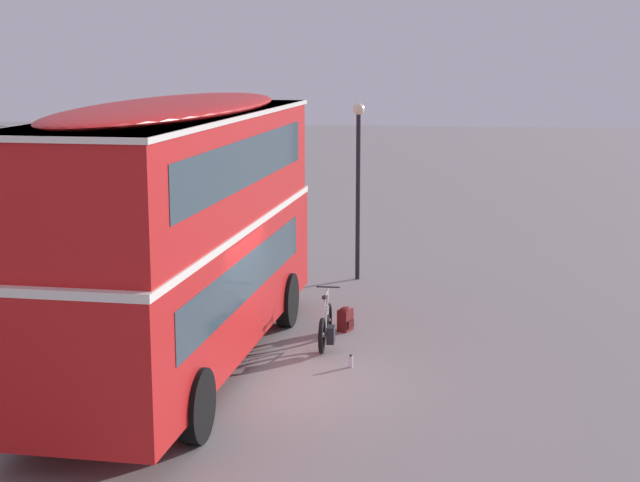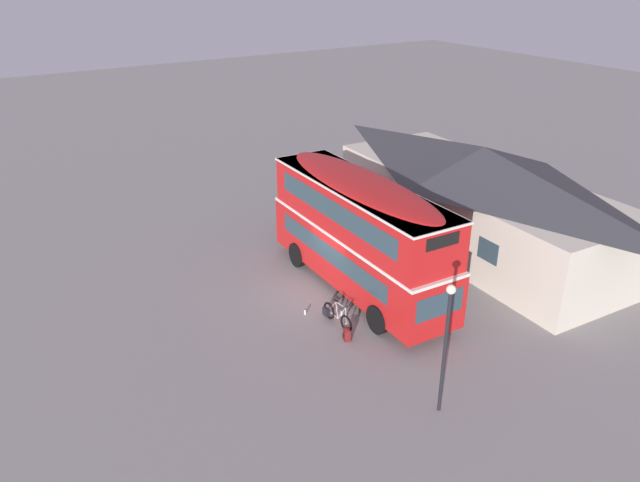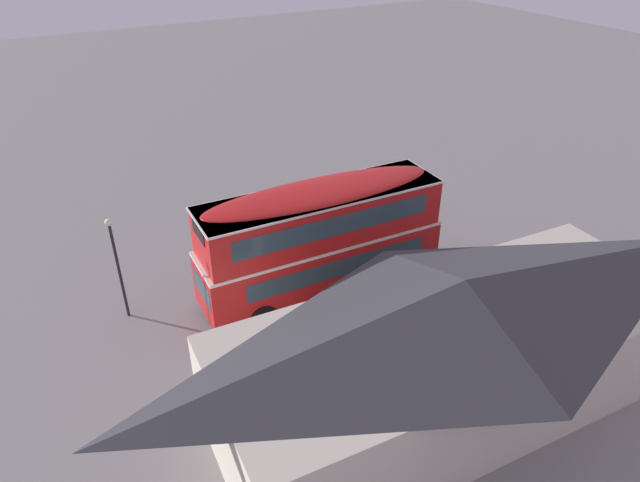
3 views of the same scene
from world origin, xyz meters
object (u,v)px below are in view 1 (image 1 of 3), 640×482
touring_bicycle (326,327)px  water_bottle_clear_plastic (351,361)px  double_decker_bus (181,223)px  street_lamp (358,171)px  backpack_on_ground (345,318)px

touring_bicycle → water_bottle_clear_plastic: 1.39m
double_decker_bus → street_lamp: size_ratio=2.31×
backpack_on_ground → double_decker_bus: bearing=138.2°
double_decker_bus → water_bottle_clear_plastic: double_decker_bus is taller
water_bottle_clear_plastic → double_decker_bus: bearing=100.6°
backpack_on_ground → water_bottle_clear_plastic: (-2.29, -0.36, -0.15)m
touring_bicycle → backpack_on_ground: (1.07, -0.25, -0.12)m
water_bottle_clear_plastic → street_lamp: 7.35m
double_decker_bus → water_bottle_clear_plastic: 3.89m
backpack_on_ground → street_lamp: (4.57, 0.23, 2.45)m
street_lamp → double_decker_bus: bearing=162.7°
backpack_on_ground → water_bottle_clear_plastic: backpack_on_ground is taller
backpack_on_ground → water_bottle_clear_plastic: bearing=-170.9°
double_decker_bus → backpack_on_ground: size_ratio=20.22×
water_bottle_clear_plastic → touring_bicycle: bearing=26.6°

